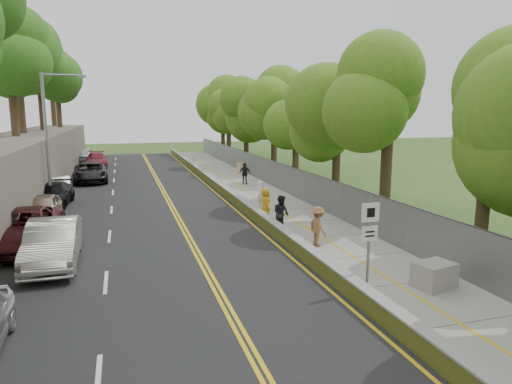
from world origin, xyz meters
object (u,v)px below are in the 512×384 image
car_1 (53,243)px  car_2 (24,229)px  streetlight (50,130)px  signpost (369,232)px  person_far (245,174)px  construction_barrel (240,168)px  painter_0 (265,204)px  concrete_block (434,275)px

car_1 → car_2: (-1.48, 2.75, -0.02)m
streetlight → signpost: (11.51, -17.02, -2.68)m
car_2 → person_far: size_ratio=3.46×
signpost → person_far: 21.99m
signpost → car_1: size_ratio=0.61×
car_2 → construction_barrel: bearing=54.7°
signpost → person_far: bearing=85.4°
car_1 → painter_0: painter_0 is taller
concrete_block → car_2: (-13.80, 8.79, 0.38)m
concrete_block → person_far: 22.45m
painter_0 → signpost: bearing=178.5°
person_far → construction_barrel: bearing=-76.8°
concrete_block → car_1: 13.73m
person_far → car_2: bearing=69.8°
streetlight → person_far: streetlight is taller
painter_0 → person_far: 11.95m
signpost → person_far: size_ratio=1.83×
concrete_block → painter_0: 10.95m
streetlight → car_1: 12.20m
construction_barrel → concrete_block: (-0.88, -29.01, -0.05)m
car_1 → person_far: 20.28m
construction_barrel → car_2: (-14.68, -20.22, 0.34)m
streetlight → signpost: size_ratio=2.58×
signpost → car_1: signpost is taller
streetlight → car_1: bearing=-83.4°
construction_barrel → car_1: bearing=-119.9°
streetlight → concrete_block: bearing=-52.1°
streetlight → concrete_block: streetlight is taller
construction_barrel → person_far: person_far is taller
streetlight → construction_barrel: (14.55, 11.45, -4.12)m
signpost → construction_barrel: bearing=83.9°
construction_barrel → concrete_block: bearing=-91.7°
construction_barrel → concrete_block: size_ratio=0.74×
signpost → construction_barrel: (3.03, 28.46, -1.45)m
streetlight → concrete_block: size_ratio=6.37×
streetlight → car_2: size_ratio=1.37×
construction_barrel → car_1: 26.50m
construction_barrel → painter_0: painter_0 is taller
streetlight → person_far: (13.26, 4.88, -3.74)m
concrete_block → painter_0: painter_0 is taller
car_2 → signpost: bearing=-34.5°
construction_barrel → painter_0: bearing=-100.3°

